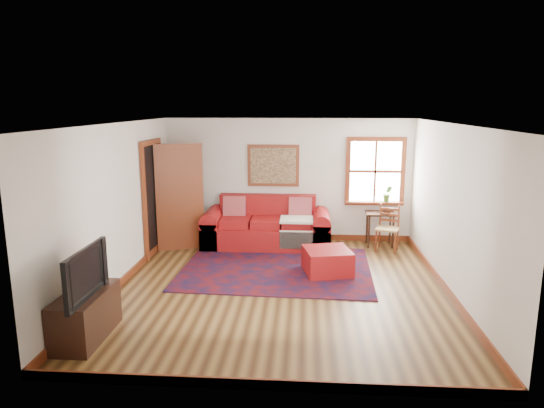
# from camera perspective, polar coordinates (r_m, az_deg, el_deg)

# --- Properties ---
(ground) EXTENTS (5.50, 5.50, 0.00)m
(ground) POSITION_cam_1_polar(r_m,az_deg,el_deg) (7.58, 1.02, -9.81)
(ground) COLOR #3F2611
(ground) RESTS_ON ground
(room_envelope) EXTENTS (5.04, 5.54, 2.52)m
(room_envelope) POSITION_cam_1_polar(r_m,az_deg,el_deg) (7.15, 1.07, 2.63)
(room_envelope) COLOR silver
(room_envelope) RESTS_ON ground
(window) EXTENTS (1.18, 0.20, 1.38)m
(window) POSITION_cam_1_polar(r_m,az_deg,el_deg) (9.95, 12.20, 2.97)
(window) COLOR white
(window) RESTS_ON ground
(doorway) EXTENTS (0.89, 1.08, 2.14)m
(doorway) POSITION_cam_1_polar(r_m,az_deg,el_deg) (9.35, -11.98, 0.91)
(doorway) COLOR black
(doorway) RESTS_ON ground
(framed_artwork) EXTENTS (1.05, 0.07, 0.85)m
(framed_artwork) POSITION_cam_1_polar(r_m,az_deg,el_deg) (9.85, 0.15, 4.54)
(framed_artwork) COLOR brown
(framed_artwork) RESTS_ON ground
(persian_rug) EXTENTS (3.28, 2.67, 0.02)m
(persian_rug) POSITION_cam_1_polar(r_m,az_deg,el_deg) (8.40, 0.53, -7.54)
(persian_rug) COLOR #520B0D
(persian_rug) RESTS_ON ground
(red_leather_sofa) EXTENTS (2.49, 1.03, 0.98)m
(red_leather_sofa) POSITION_cam_1_polar(r_m,az_deg,el_deg) (9.66, -0.59, -3.03)
(red_leather_sofa) COLOR maroon
(red_leather_sofa) RESTS_ON ground
(red_ottoman) EXTENTS (0.87, 0.87, 0.42)m
(red_ottoman) POSITION_cam_1_polar(r_m,az_deg,el_deg) (8.16, 6.51, -6.73)
(red_ottoman) COLOR maroon
(red_ottoman) RESTS_ON ground
(side_table) EXTENTS (0.56, 0.42, 0.68)m
(side_table) POSITION_cam_1_polar(r_m,az_deg,el_deg) (9.82, 12.61, -1.67)
(side_table) COLOR #321A10
(side_table) RESTS_ON ground
(ladder_back_chair) EXTENTS (0.52, 0.50, 0.88)m
(ladder_back_chair) POSITION_cam_1_polar(r_m,az_deg,el_deg) (9.56, 13.50, -2.58)
(ladder_back_chair) COLOR tan
(ladder_back_chair) RESTS_ON ground
(media_cabinet) EXTENTS (0.47, 1.05, 0.58)m
(media_cabinet) POSITION_cam_1_polar(r_m,az_deg,el_deg) (6.37, -21.07, -12.14)
(media_cabinet) COLOR #321A10
(media_cabinet) RESTS_ON ground
(television) EXTENTS (0.14, 1.04, 0.60)m
(television) POSITION_cam_1_polar(r_m,az_deg,el_deg) (6.03, -21.89, -7.57)
(television) COLOR black
(television) RESTS_ON media_cabinet
(candle_hurricane) EXTENTS (0.12, 0.12, 0.18)m
(candle_hurricane) POSITION_cam_1_polar(r_m,az_deg,el_deg) (6.52, -19.55, -7.94)
(candle_hurricane) COLOR silver
(candle_hurricane) RESTS_ON media_cabinet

